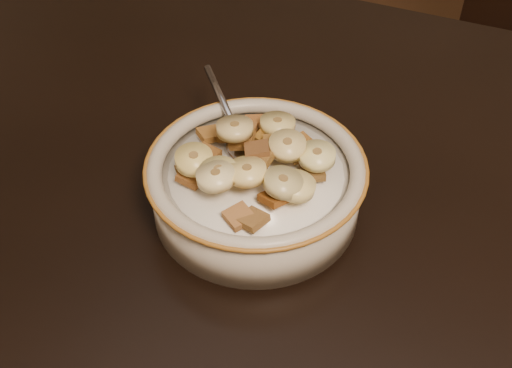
% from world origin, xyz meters
% --- Properties ---
extents(table, '(1.41, 0.92, 0.04)m').
position_xyz_m(table, '(0.00, 0.00, 0.73)').
color(table, black).
rests_on(table, floor).
extents(cereal_bowl, '(0.18, 0.18, 0.04)m').
position_xyz_m(cereal_bowl, '(-0.20, 0.05, 0.77)').
color(cereal_bowl, '#BFB8A1').
rests_on(cereal_bowl, table).
extents(milk, '(0.15, 0.15, 0.00)m').
position_xyz_m(milk, '(-0.20, 0.05, 0.79)').
color(milk, white).
rests_on(milk, cereal_bowl).
extents(spoon, '(0.05, 0.05, 0.01)m').
position_xyz_m(spoon, '(-0.22, 0.07, 0.80)').
color(spoon, '#959BA8').
rests_on(spoon, cereal_bowl).
extents(cereal_square_0, '(0.03, 0.03, 0.01)m').
position_xyz_m(cereal_square_0, '(-0.26, 0.07, 0.80)').
color(cereal_square_0, brown).
rests_on(cereal_square_0, milk).
extents(cereal_square_1, '(0.03, 0.03, 0.01)m').
position_xyz_m(cereal_square_1, '(-0.20, 0.05, 0.82)').
color(cereal_square_1, brown).
rests_on(cereal_square_1, milk).
extents(cereal_square_2, '(0.02, 0.02, 0.01)m').
position_xyz_m(cereal_square_2, '(-0.25, 0.05, 0.80)').
color(cereal_square_2, brown).
rests_on(cereal_square_2, milk).
extents(cereal_square_3, '(0.03, 0.03, 0.01)m').
position_xyz_m(cereal_square_3, '(-0.18, -0.01, 0.80)').
color(cereal_square_3, olive).
rests_on(cereal_square_3, milk).
extents(cereal_square_4, '(0.02, 0.02, 0.01)m').
position_xyz_m(cereal_square_4, '(-0.22, 0.07, 0.81)').
color(cereal_square_4, brown).
rests_on(cereal_square_4, milk).
extents(cereal_square_5, '(0.02, 0.02, 0.01)m').
position_xyz_m(cereal_square_5, '(-0.21, 0.08, 0.81)').
color(cereal_square_5, '#8C6219').
rests_on(cereal_square_5, milk).
extents(cereal_square_6, '(0.02, 0.02, 0.01)m').
position_xyz_m(cereal_square_6, '(-0.23, 0.09, 0.81)').
color(cereal_square_6, brown).
rests_on(cereal_square_6, milk).
extents(cereal_square_7, '(0.03, 0.03, 0.01)m').
position_xyz_m(cereal_square_7, '(-0.19, -0.01, 0.80)').
color(cereal_square_7, '#905C31').
rests_on(cereal_square_7, milk).
extents(cereal_square_8, '(0.03, 0.03, 0.01)m').
position_xyz_m(cereal_square_8, '(-0.23, 0.10, 0.80)').
color(cereal_square_8, brown).
rests_on(cereal_square_8, milk).
extents(cereal_square_9, '(0.03, 0.03, 0.01)m').
position_xyz_m(cereal_square_9, '(-0.17, 0.03, 0.81)').
color(cereal_square_9, brown).
rests_on(cereal_square_9, milk).
extents(cereal_square_10, '(0.03, 0.03, 0.01)m').
position_xyz_m(cereal_square_10, '(-0.24, 0.08, 0.80)').
color(cereal_square_10, brown).
rests_on(cereal_square_10, milk).
extents(cereal_square_11, '(0.03, 0.03, 0.01)m').
position_xyz_m(cereal_square_11, '(-0.17, 0.02, 0.80)').
color(cereal_square_11, brown).
rests_on(cereal_square_11, milk).
extents(cereal_square_12, '(0.03, 0.03, 0.01)m').
position_xyz_m(cereal_square_12, '(-0.18, 0.09, 0.80)').
color(cereal_square_12, brown).
rests_on(cereal_square_12, milk).
extents(cereal_square_13, '(0.02, 0.02, 0.01)m').
position_xyz_m(cereal_square_13, '(-0.20, 0.10, 0.80)').
color(cereal_square_13, '#935320').
rests_on(cereal_square_13, milk).
extents(cereal_square_14, '(0.02, 0.02, 0.01)m').
position_xyz_m(cereal_square_14, '(-0.21, 0.03, 0.81)').
color(cereal_square_14, brown).
rests_on(cereal_square_14, milk).
extents(cereal_square_15, '(0.02, 0.02, 0.01)m').
position_xyz_m(cereal_square_15, '(-0.20, 0.04, 0.82)').
color(cereal_square_15, olive).
rests_on(cereal_square_15, milk).
extents(cereal_square_16, '(0.02, 0.02, 0.01)m').
position_xyz_m(cereal_square_16, '(-0.25, 0.02, 0.80)').
color(cereal_square_16, brown).
rests_on(cereal_square_16, milk).
extents(cereal_square_17, '(0.02, 0.03, 0.01)m').
position_xyz_m(cereal_square_17, '(-0.19, 0.07, 0.81)').
color(cereal_square_17, brown).
rests_on(cereal_square_17, milk).
extents(cereal_square_18, '(0.03, 0.03, 0.01)m').
position_xyz_m(cereal_square_18, '(-0.25, 0.02, 0.80)').
color(cereal_square_18, brown).
rests_on(cereal_square_18, milk).
extents(cereal_square_19, '(0.03, 0.03, 0.01)m').
position_xyz_m(cereal_square_19, '(-0.16, 0.06, 0.80)').
color(cereal_square_19, brown).
rests_on(cereal_square_19, milk).
extents(cereal_square_20, '(0.03, 0.03, 0.01)m').
position_xyz_m(cereal_square_20, '(-0.17, 0.08, 0.81)').
color(cereal_square_20, brown).
rests_on(cereal_square_20, milk).
extents(banana_slice_0, '(0.04, 0.04, 0.01)m').
position_xyz_m(banana_slice_0, '(-0.20, 0.10, 0.81)').
color(banana_slice_0, '#DCBB6D').
rests_on(banana_slice_0, milk).
extents(banana_slice_1, '(0.04, 0.04, 0.01)m').
position_xyz_m(banana_slice_1, '(-0.16, 0.07, 0.81)').
color(banana_slice_1, '#FAEDA2').
rests_on(banana_slice_1, milk).
extents(banana_slice_2, '(0.04, 0.04, 0.01)m').
position_xyz_m(banana_slice_2, '(-0.25, 0.02, 0.82)').
color(banana_slice_2, '#D7C968').
rests_on(banana_slice_2, milk).
extents(banana_slice_3, '(0.04, 0.04, 0.01)m').
position_xyz_m(banana_slice_3, '(-0.18, 0.06, 0.82)').
color(banana_slice_3, '#F9E991').
rests_on(banana_slice_3, milk).
extents(banana_slice_4, '(0.04, 0.04, 0.02)m').
position_xyz_m(banana_slice_4, '(-0.17, 0.03, 0.82)').
color(banana_slice_4, '#D0C483').
rests_on(banana_slice_4, milk).
extents(banana_slice_5, '(0.04, 0.04, 0.01)m').
position_xyz_m(banana_slice_5, '(-0.22, 0.01, 0.82)').
color(banana_slice_5, '#FFE8A7').
rests_on(banana_slice_5, milk).
extents(banana_slice_6, '(0.04, 0.04, 0.01)m').
position_xyz_m(banana_slice_6, '(-0.16, 0.03, 0.81)').
color(banana_slice_6, '#F9E394').
rests_on(banana_slice_6, milk).
extents(banana_slice_7, '(0.03, 0.03, 0.01)m').
position_xyz_m(banana_slice_7, '(-0.22, 0.02, 0.82)').
color(banana_slice_7, '#F5E688').
rests_on(banana_slice_7, milk).
extents(banana_slice_8, '(0.04, 0.04, 0.01)m').
position_xyz_m(banana_slice_8, '(-0.23, 0.06, 0.83)').
color(banana_slice_8, '#E1C374').
rests_on(banana_slice_8, milk).
extents(banana_slice_9, '(0.04, 0.04, 0.01)m').
position_xyz_m(banana_slice_9, '(-0.20, 0.02, 0.82)').
color(banana_slice_9, '#FFD989').
rests_on(banana_slice_9, milk).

